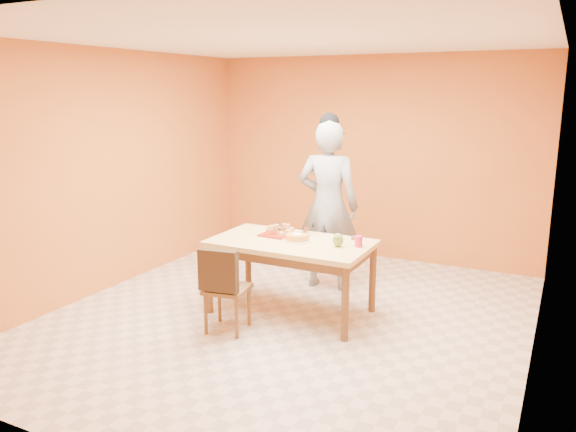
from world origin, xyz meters
The scene contains 17 objects.
floor centered at (0.00, 0.00, 0.00)m, with size 5.00×5.00×0.00m, color beige.
ceiling centered at (0.00, 0.00, 2.70)m, with size 5.00×5.00×0.00m, color white.
wall_back centered at (0.00, 2.50, 1.35)m, with size 4.50×4.50×0.00m, color orange.
wall_left centered at (-2.25, 0.00, 1.35)m, with size 5.00×5.00×0.00m, color orange.
wall_right centered at (2.25, 0.00, 1.35)m, with size 5.00×5.00×0.00m, color orange.
dining_table centered at (-0.04, 0.16, 0.67)m, with size 1.60×0.90×0.76m.
dining_chair centered at (-0.38, -0.53, 0.44)m, with size 0.45×0.51×0.84m.
pastry_pile centered at (-0.26, 0.31, 0.83)m, with size 0.29×0.29×0.10m, color tan, non-canonical shape.
person centered at (-0.01, 1.05, 0.96)m, with size 0.70×0.46×1.92m, color gray.
pastry_platter centered at (-0.26, 0.31, 0.77)m, with size 0.32×0.32×0.02m, color maroon.
red_dinner_plate centered at (-0.32, 0.42, 0.77)m, with size 0.28×0.28×0.02m, color maroon.
white_cake_plate centered at (0.02, 0.19, 0.77)m, with size 0.30×0.30×0.01m, color white.
sponge_cake centered at (0.02, 0.19, 0.80)m, with size 0.24×0.24×0.05m, color orange.
cake_server centered at (0.03, 0.37, 0.83)m, with size 0.05×0.25×0.01m, color silver.
egg_ornament centered at (0.46, 0.17, 0.83)m, with size 0.11×0.09×0.13m, color olive.
magenta_glass centered at (0.64, 0.26, 0.81)m, with size 0.07×0.07×0.11m, color #E32262.
checker_tin centered at (0.52, 0.51, 0.77)m, with size 0.09×0.09×0.03m, color #34210E.
Camera 1 is at (2.38, -4.72, 2.23)m, focal length 35.00 mm.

